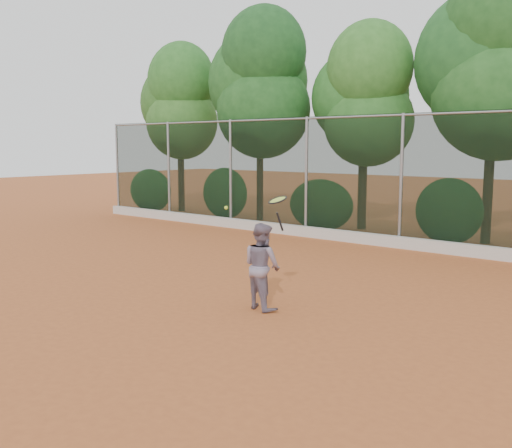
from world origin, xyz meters
The scene contains 7 objects.
ground centered at (0.00, 0.00, 0.00)m, with size 80.00×80.00×0.00m, color #B05729.
concrete_curb centered at (0.00, 6.82, 0.15)m, with size 24.00×0.20×0.30m, color beige.
tennis_player centered at (0.80, 0.18, 0.71)m, with size 0.69×0.54×1.43m, color slate.
chainlink_fence centered at (0.00, 7.00, 1.86)m, with size 24.09×0.09×3.50m.
foliage_backdrop centered at (-0.55, 8.98, 4.40)m, with size 23.70×3.63×7.55m.
tennis_racket centered at (1.15, 0.14, 1.78)m, with size 0.40×0.39×0.57m.
tennis_ball_in_flight centered at (-0.35, 0.58, 1.56)m, with size 0.07×0.07×0.07m.
Camera 1 is at (6.53, -6.96, 2.68)m, focal length 40.00 mm.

